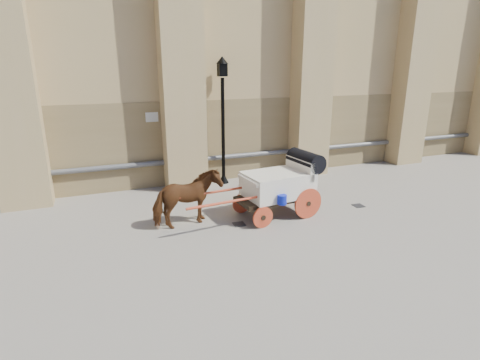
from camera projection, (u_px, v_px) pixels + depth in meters
name	position (u px, v px, depth m)	size (l,w,h in m)	color
ground	(252.00, 219.00, 10.60)	(90.00, 90.00, 0.00)	gray
horse	(187.00, 199.00, 9.95)	(0.83, 1.81, 1.53)	brown
carriage	(282.00, 182.00, 10.70)	(4.19, 1.58, 1.80)	black
street_lamp	(223.00, 118.00, 13.24)	(0.42, 0.42, 4.48)	black
drain_grate_near	(239.00, 224.00, 10.25)	(0.32, 0.32, 0.01)	black
drain_grate_far	(358.00, 206.00, 11.61)	(0.32, 0.32, 0.01)	black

